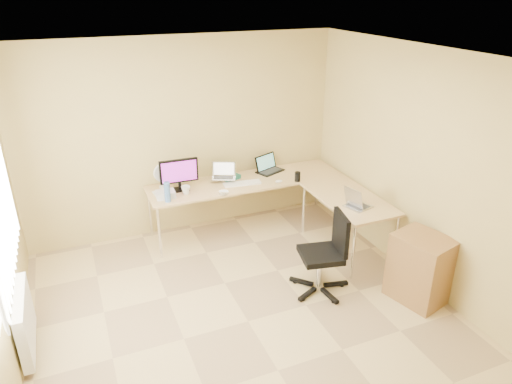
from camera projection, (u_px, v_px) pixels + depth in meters
name	position (u px, v px, depth m)	size (l,w,h in m)	color
floor	(248.00, 321.00, 4.79)	(4.50, 4.50, 0.00)	tan
ceiling	(246.00, 60.00, 3.72)	(4.50, 4.50, 0.00)	white
wall_back	(184.00, 138.00, 6.15)	(4.50, 4.50, 0.00)	tan
wall_right	(430.00, 174.00, 5.00)	(4.50, 4.50, 0.00)	tan
desk_main	(247.00, 205.00, 6.45)	(2.65, 0.70, 0.73)	tan
desk_return	(347.00, 223.00, 5.95)	(0.70, 1.30, 0.73)	tan
monitor	(179.00, 175.00, 5.93)	(0.49, 0.16, 0.42)	black
book_stack	(227.00, 176.00, 6.38)	(0.23, 0.32, 0.05)	#1D6250
laptop_center	(223.00, 171.00, 6.19)	(0.31, 0.24, 0.20)	silver
laptop_black	(270.00, 164.00, 6.54)	(0.37, 0.27, 0.23)	black
keyboard	(242.00, 183.00, 6.18)	(0.49, 0.14, 0.02)	white
mouse	(279.00, 181.00, 6.23)	(0.10, 0.06, 0.04)	white
mug	(186.00, 190.00, 5.88)	(0.11, 0.11, 0.11)	white
cd_stack	(224.00, 193.00, 5.89)	(0.12, 0.12, 0.03)	silver
water_bottle	(167.00, 192.00, 5.64)	(0.07, 0.07, 0.26)	#4168A5
papers	(164.00, 195.00, 5.87)	(0.23, 0.32, 0.01)	silver
white_box	(165.00, 194.00, 5.79)	(0.23, 0.17, 0.08)	silver
desk_fan	(163.00, 176.00, 6.02)	(0.24, 0.24, 0.31)	silver
black_cup	(297.00, 177.00, 6.25)	(0.08, 0.08, 0.13)	black
laptop_return	(359.00, 199.00, 5.52)	(0.25, 0.32, 0.22)	#A1A2A9
office_chair	(321.00, 251.00, 5.09)	(0.56, 0.56, 0.93)	black
cabinet	(420.00, 270.00, 5.01)	(0.46, 0.57, 0.79)	brown
radiator	(25.00, 321.00, 4.27)	(0.09, 0.80, 0.55)	white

